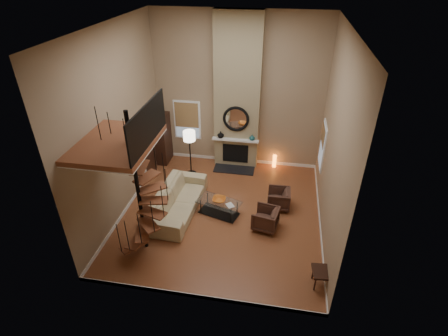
% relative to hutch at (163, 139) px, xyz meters
% --- Properties ---
extents(ground, '(6.00, 6.50, 0.01)m').
position_rel_hutch_xyz_m(ground, '(2.76, -2.81, -0.95)').
color(ground, '#9F5A33').
rests_on(ground, ground).
extents(back_wall, '(6.00, 0.02, 5.50)m').
position_rel_hutch_xyz_m(back_wall, '(2.76, 0.44, 1.80)').
color(back_wall, '#998062').
rests_on(back_wall, ground).
extents(front_wall, '(6.00, 0.02, 5.50)m').
position_rel_hutch_xyz_m(front_wall, '(2.76, -6.06, 1.80)').
color(front_wall, '#998062').
rests_on(front_wall, ground).
extents(left_wall, '(0.02, 6.50, 5.50)m').
position_rel_hutch_xyz_m(left_wall, '(-0.24, -2.81, 1.80)').
color(left_wall, '#998062').
rests_on(left_wall, ground).
extents(right_wall, '(0.02, 6.50, 5.50)m').
position_rel_hutch_xyz_m(right_wall, '(5.76, -2.81, 1.80)').
color(right_wall, '#998062').
rests_on(right_wall, ground).
extents(ceiling, '(6.00, 6.50, 0.01)m').
position_rel_hutch_xyz_m(ceiling, '(2.76, -2.81, 4.54)').
color(ceiling, silver).
rests_on(ceiling, back_wall).
extents(baseboard_back, '(6.00, 0.02, 0.12)m').
position_rel_hutch_xyz_m(baseboard_back, '(2.76, 0.43, -0.89)').
color(baseboard_back, white).
rests_on(baseboard_back, ground).
extents(baseboard_front, '(6.00, 0.02, 0.12)m').
position_rel_hutch_xyz_m(baseboard_front, '(2.76, -6.05, -0.89)').
color(baseboard_front, white).
rests_on(baseboard_front, ground).
extents(baseboard_left, '(0.02, 6.50, 0.12)m').
position_rel_hutch_xyz_m(baseboard_left, '(-0.23, -2.81, -0.89)').
color(baseboard_left, white).
rests_on(baseboard_left, ground).
extents(baseboard_right, '(0.02, 6.50, 0.12)m').
position_rel_hutch_xyz_m(baseboard_right, '(5.75, -2.81, -0.89)').
color(baseboard_right, white).
rests_on(baseboard_right, ground).
extents(chimney_breast, '(1.60, 0.38, 5.50)m').
position_rel_hutch_xyz_m(chimney_breast, '(2.76, 0.25, 1.80)').
color(chimney_breast, '#91825E').
rests_on(chimney_breast, ground).
extents(hearth, '(1.50, 0.60, 0.04)m').
position_rel_hutch_xyz_m(hearth, '(2.76, -0.24, -0.93)').
color(hearth, black).
rests_on(hearth, ground).
extents(firebox, '(0.95, 0.02, 0.72)m').
position_rel_hutch_xyz_m(firebox, '(2.76, 0.05, -0.40)').
color(firebox, black).
rests_on(firebox, chimney_breast).
extents(mantel, '(1.70, 0.18, 0.06)m').
position_rel_hutch_xyz_m(mantel, '(2.76, -0.03, 0.20)').
color(mantel, white).
rests_on(mantel, chimney_breast).
extents(mirror_frame, '(0.94, 0.10, 0.94)m').
position_rel_hutch_xyz_m(mirror_frame, '(2.76, 0.03, 1.00)').
color(mirror_frame, black).
rests_on(mirror_frame, chimney_breast).
extents(mirror_disc, '(0.80, 0.01, 0.80)m').
position_rel_hutch_xyz_m(mirror_disc, '(2.76, 0.04, 1.00)').
color(mirror_disc, white).
rests_on(mirror_disc, chimney_breast).
extents(vase_left, '(0.24, 0.24, 0.25)m').
position_rel_hutch_xyz_m(vase_left, '(2.21, 0.01, 0.35)').
color(vase_left, black).
rests_on(vase_left, mantel).
extents(vase_right, '(0.20, 0.20, 0.21)m').
position_rel_hutch_xyz_m(vase_right, '(3.36, 0.01, 0.33)').
color(vase_right, '#174D51').
rests_on(vase_right, mantel).
extents(window_back, '(1.02, 0.06, 1.52)m').
position_rel_hutch_xyz_m(window_back, '(0.86, 0.41, 0.67)').
color(window_back, white).
rests_on(window_back, back_wall).
extents(window_right, '(0.06, 1.02, 1.52)m').
position_rel_hutch_xyz_m(window_right, '(5.73, -0.81, 0.68)').
color(window_right, white).
rests_on(window_right, right_wall).
extents(entry_door, '(0.10, 1.05, 2.16)m').
position_rel_hutch_xyz_m(entry_door, '(-0.19, -1.01, 0.10)').
color(entry_door, white).
rests_on(entry_door, ground).
extents(loft, '(1.70, 2.20, 1.09)m').
position_rel_hutch_xyz_m(loft, '(0.72, -4.61, 2.29)').
color(loft, brown).
rests_on(loft, left_wall).
extents(spiral_stair, '(1.47, 1.47, 4.06)m').
position_rel_hutch_xyz_m(spiral_stair, '(0.98, -4.60, 0.83)').
color(spiral_stair, black).
rests_on(spiral_stair, ground).
extents(hutch, '(0.40, 0.85, 1.89)m').
position_rel_hutch_xyz_m(hutch, '(0.00, 0.00, 0.00)').
color(hutch, black).
rests_on(hutch, ground).
extents(sofa, '(1.26, 2.89, 0.83)m').
position_rel_hutch_xyz_m(sofa, '(1.39, -2.91, -0.55)').
color(sofa, tan).
rests_on(sofa, ground).
extents(armchair_near, '(0.72, 0.70, 0.64)m').
position_rel_hutch_xyz_m(armchair_near, '(4.54, -2.24, -0.60)').
color(armchair_near, '#492C21').
rests_on(armchair_near, ground).
extents(armchair_far, '(0.83, 0.81, 0.65)m').
position_rel_hutch_xyz_m(armchair_far, '(4.20, -3.31, -0.60)').
color(armchair_far, '#492C21').
rests_on(armchair_far, ground).
extents(coffee_table, '(1.45, 1.01, 0.48)m').
position_rel_hutch_xyz_m(coffee_table, '(2.68, -2.87, -0.67)').
color(coffee_table, silver).
rests_on(coffee_table, ground).
extents(bowl, '(0.41, 0.41, 0.10)m').
position_rel_hutch_xyz_m(bowl, '(2.68, -2.82, -0.45)').
color(bowl, orange).
rests_on(bowl, coffee_table).
extents(book, '(0.31, 0.33, 0.03)m').
position_rel_hutch_xyz_m(book, '(3.03, -3.02, -0.49)').
color(book, gray).
rests_on(book, coffee_table).
extents(floor_lamp, '(0.42, 0.42, 1.74)m').
position_rel_hutch_xyz_m(floor_lamp, '(1.25, -0.77, 0.46)').
color(floor_lamp, black).
rests_on(floor_lamp, ground).
extents(accent_lamp, '(0.14, 0.14, 0.49)m').
position_rel_hutch_xyz_m(accent_lamp, '(4.22, 0.25, -0.70)').
color(accent_lamp, orange).
rests_on(accent_lamp, ground).
extents(side_chair, '(0.53, 0.53, 1.02)m').
position_rel_hutch_xyz_m(side_chair, '(5.73, -5.13, -0.42)').
color(side_chair, black).
rests_on(side_chair, ground).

